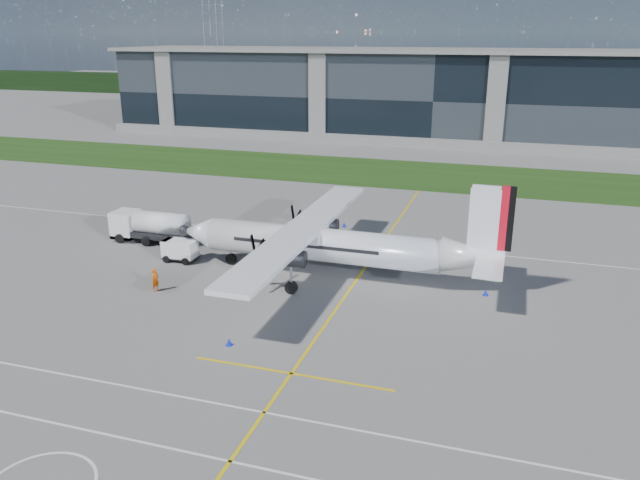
{
  "coord_description": "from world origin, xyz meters",
  "views": [
    {
      "loc": [
        14.0,
        -35.13,
        18.39
      ],
      "look_at": [
        0.12,
        8.4,
        3.12
      ],
      "focal_mm": 35.0,
      "sensor_mm": 36.0,
      "label": 1
    }
  ],
  "objects": [
    {
      "name": "safety_cone_nose_stbd",
      "position": [
        -11.42,
        9.72,
        0.25
      ],
      "size": [
        0.36,
        0.36,
        0.5
      ],
      "primitive_type": "cone",
      "color": "#0B1BBB",
      "rests_on": "ground"
    },
    {
      "name": "grass_strip",
      "position": [
        0.0,
        48.0,
        0.02
      ],
      "size": [
        400.0,
        18.0,
        0.04
      ],
      "primitive_type": "cube",
      "color": "#193D10",
      "rests_on": "ground"
    },
    {
      "name": "ground_crew_person",
      "position": [
        -10.74,
        2.11,
        1.03
      ],
      "size": [
        0.8,
        0.96,
        2.05
      ],
      "primitive_type": "imported",
      "rotation": [
        0.0,
        0.0,
        1.3
      ],
      "color": "#F25907",
      "rests_on": "ground"
    },
    {
      "name": "terminal_building",
      "position": [
        0.0,
        80.0,
        7.5
      ],
      "size": [
        120.0,
        20.0,
        15.0
      ],
      "primitive_type": "cube",
      "color": "black",
      "rests_on": "ground"
    },
    {
      "name": "ground",
      "position": [
        0.0,
        40.0,
        0.0
      ],
      "size": [
        400.0,
        400.0,
        0.0
      ],
      "primitive_type": "plane",
      "color": "slate",
      "rests_on": "ground"
    },
    {
      "name": "baggage_tug",
      "position": [
        -12.3,
        8.49,
        0.9
      ],
      "size": [
        2.99,
        1.79,
        1.79
      ],
      "primitive_type": null,
      "color": "white",
      "rests_on": "ground"
    },
    {
      "name": "turboprop_aircraft",
      "position": [
        1.02,
        8.95,
        4.13
      ],
      "size": [
        26.52,
        27.5,
        8.25
      ],
      "primitive_type": null,
      "color": "white",
      "rests_on": "ground"
    },
    {
      "name": "safety_cone_portwing",
      "position": [
        -1.82,
        -4.0,
        0.25
      ],
      "size": [
        0.36,
        0.36,
        0.5
      ],
      "primitive_type": "cone",
      "color": "#0B1BBB",
      "rests_on": "ground"
    },
    {
      "name": "fuel_tanker_truck",
      "position": [
        -17.87,
        12.02,
        1.46
      ],
      "size": [
        7.81,
        2.54,
        2.93
      ],
      "primitive_type": null,
      "color": "silver",
      "rests_on": "ground"
    },
    {
      "name": "tree_line",
      "position": [
        0.0,
        140.0,
        3.0
      ],
      "size": [
        400.0,
        6.0,
        6.0
      ],
      "primitive_type": "cube",
      "color": "black",
      "rests_on": "ground"
    },
    {
      "name": "pylon_west",
      "position": [
        -80.0,
        150.0,
        15.0
      ],
      "size": [
        9.0,
        4.6,
        30.0
      ],
      "primitive_type": null,
      "color": "gray",
      "rests_on": "ground"
    },
    {
      "name": "white_lane_line",
      "position": [
        0.0,
        -14.0,
        0.01
      ],
      "size": [
        90.0,
        0.15,
        0.01
      ],
      "primitive_type": "cube",
      "color": "white",
      "rests_on": "ground"
    },
    {
      "name": "safety_cone_fwd",
      "position": [
        -12.74,
        9.22,
        0.25
      ],
      "size": [
        0.36,
        0.36,
        0.5
      ],
      "primitive_type": "cone",
      "color": "#0B1BBB",
      "rests_on": "ground"
    },
    {
      "name": "yellow_taxiway_centerline",
      "position": [
        3.0,
        10.0,
        0.01
      ],
      "size": [
        0.2,
        70.0,
        0.01
      ],
      "primitive_type": "cube",
      "color": "yellow",
      "rests_on": "ground"
    },
    {
      "name": "safety_cone_stbdwing",
      "position": [
        -1.67,
        21.91,
        0.25
      ],
      "size": [
        0.36,
        0.36,
        0.5
      ],
      "primitive_type": "cone",
      "color": "#0B1BBB",
      "rests_on": "ground"
    },
    {
      "name": "safety_cone_tail",
      "position": [
        12.8,
        8.73,
        0.25
      ],
      "size": [
        0.36,
        0.36,
        0.5
      ],
      "primitive_type": "cone",
      "color": "#0B1BBB",
      "rests_on": "ground"
    }
  ]
}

